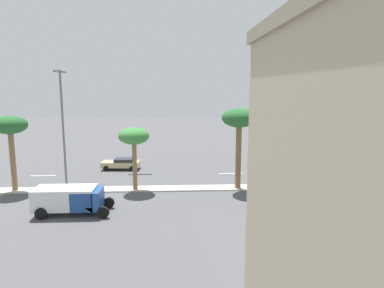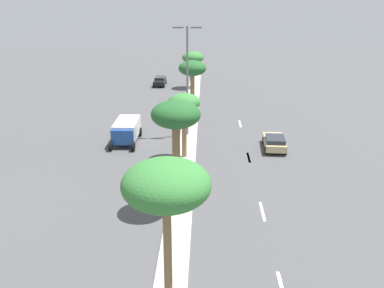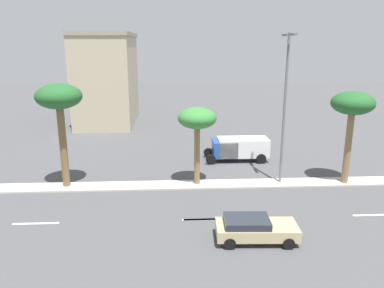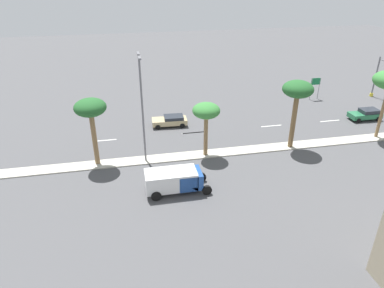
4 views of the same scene
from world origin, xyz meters
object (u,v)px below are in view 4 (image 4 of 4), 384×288
at_px(palm_tree_near, 298,92).
at_px(sedan_green_near, 366,114).
at_px(sedan_tan_leading, 170,120).
at_px(directional_road_sign, 316,84).
at_px(palm_tree_outboard, 206,112).
at_px(box_truck, 177,179).
at_px(street_lamp_left, 142,103).
at_px(palm_tree_right, 90,110).

distance_m(palm_tree_near, sedan_green_near, 15.76).
bearing_deg(sedan_tan_leading, sedan_green_near, -96.98).
height_order(directional_road_sign, sedan_tan_leading, directional_road_sign).
relative_size(palm_tree_outboard, sedan_tan_leading, 1.30).
height_order(palm_tree_outboard, box_truck, palm_tree_outboard).
height_order(sedan_tan_leading, box_truck, box_truck).
xyz_separation_m(palm_tree_near, street_lamp_left, (0.10, 16.47, -0.03)).
height_order(directional_road_sign, sedan_green_near, directional_road_sign).
xyz_separation_m(palm_tree_near, sedan_green_near, (5.55, -13.54, -5.85)).
xyz_separation_m(palm_tree_right, sedan_tan_leading, (8.28, -8.93, -5.35)).
bearing_deg(box_truck, palm_tree_near, -66.83).
bearing_deg(street_lamp_left, palm_tree_outboard, -90.35).
bearing_deg(palm_tree_outboard, street_lamp_left, 89.65).
bearing_deg(sedan_green_near, sedan_tan_leading, 83.02).
bearing_deg(palm_tree_outboard, sedan_tan_leading, 16.59).
height_order(palm_tree_outboard, street_lamp_left, street_lamp_left).
relative_size(palm_tree_near, palm_tree_outboard, 1.30).
xyz_separation_m(directional_road_sign, sedan_tan_leading, (-5.63, 23.26, -1.70)).
xyz_separation_m(palm_tree_outboard, sedan_tan_leading, (8.68, 2.59, -4.35)).
bearing_deg(street_lamp_left, directional_road_sign, -62.32).
bearing_deg(palm_tree_near, box_truck, 113.17).
bearing_deg(palm_tree_near, sedan_green_near, -67.72).
height_order(sedan_green_near, box_truck, box_truck).
distance_m(directional_road_sign, palm_tree_near, 18.41).
xyz_separation_m(palm_tree_near, palm_tree_right, (0.46, 21.47, -0.54)).
height_order(directional_road_sign, palm_tree_outboard, palm_tree_outboard).
distance_m(palm_tree_near, box_truck, 16.31).
height_order(palm_tree_right, street_lamp_left, street_lamp_left).
height_order(palm_tree_near, sedan_green_near, palm_tree_near).
bearing_deg(street_lamp_left, box_truck, -159.26).
bearing_deg(box_truck, palm_tree_outboard, -34.43).
xyz_separation_m(directional_road_sign, sedan_green_near, (-8.82, -2.82, -1.67)).
xyz_separation_m(palm_tree_outboard, palm_tree_right, (0.40, 11.52, 1.00)).
bearing_deg(sedan_green_near, palm_tree_near, 112.28).
bearing_deg(palm_tree_near, palm_tree_right, 88.76).
bearing_deg(box_truck, sedan_tan_leading, -6.19).
relative_size(directional_road_sign, palm_tree_near, 0.44).
bearing_deg(directional_road_sign, palm_tree_right, 113.36).
distance_m(palm_tree_right, sedan_green_near, 35.78).
height_order(palm_tree_near, street_lamp_left, street_lamp_left).
height_order(palm_tree_near, sedan_tan_leading, palm_tree_near).
bearing_deg(palm_tree_outboard, box_truck, 145.57).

